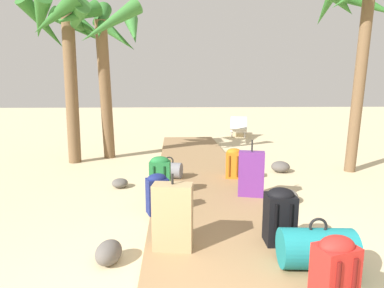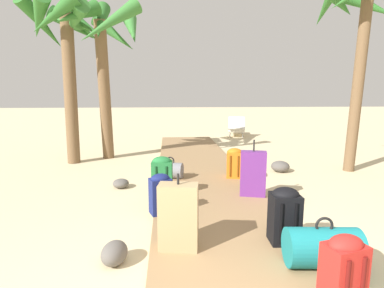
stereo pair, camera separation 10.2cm
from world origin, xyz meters
name	(u,v)px [view 1 (the left image)]	position (x,y,z in m)	size (l,w,h in m)	color
ground_plane	(205,188)	(0.00, 3.84, 0.00)	(60.00, 60.00, 0.00)	beige
boardwalk	(200,172)	(0.00, 4.80, 0.04)	(1.70, 9.60, 0.08)	#9E7A51
backpack_red	(335,272)	(0.61, 0.64, 0.38)	(0.33, 0.27, 0.58)	red
duffel_bag_grey	(169,170)	(-0.62, 4.28, 0.23)	(0.52, 0.41, 0.41)	slate
suitcase_purple	(251,174)	(0.65, 3.19, 0.43)	(0.42, 0.28, 0.87)	#6B2D84
backpack_orange	(234,162)	(0.59, 4.22, 0.37)	(0.33, 0.31, 0.56)	orange
backpack_navy	(157,193)	(-0.76, 2.58, 0.36)	(0.32, 0.28, 0.54)	navy
backpack_green	(160,175)	(-0.75, 3.30, 0.40)	(0.33, 0.25, 0.62)	#237538
duffel_bag_teal	(317,248)	(0.75, 1.20, 0.26)	(0.69, 0.42, 0.48)	#197A7F
backpack_black	(280,214)	(0.57, 1.68, 0.40)	(0.31, 0.28, 0.60)	black
suitcase_tan	(173,217)	(-0.55, 1.63, 0.42)	(0.42, 0.26, 0.79)	tan
palm_tree_near_right	(366,10)	(3.22, 4.76, 3.24)	(1.96, 2.06, 4.02)	brown
palm_tree_near_left	(105,43)	(-2.13, 6.40, 2.83)	(2.09, 2.12, 3.72)	brown
palm_tree_far_left	(70,36)	(-2.87, 6.17, 2.93)	(2.07, 1.87, 3.83)	brown
lounge_chair	(238,128)	(1.99, 10.33, 0.33)	(0.90, 1.65, 0.76)	white
rock_left_mid	(120,183)	(-1.49, 3.99, 0.08)	(0.29, 0.28, 0.16)	#5B5651
rock_right_near	(280,167)	(1.71, 4.86, 0.12)	(0.38, 0.38, 0.23)	#5B5651
rock_right_mid	(285,195)	(1.17, 3.11, 0.10)	(0.37, 0.40, 0.19)	slate
rock_left_near	(109,252)	(-1.18, 1.52, 0.11)	(0.32, 0.24, 0.23)	#5B5651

